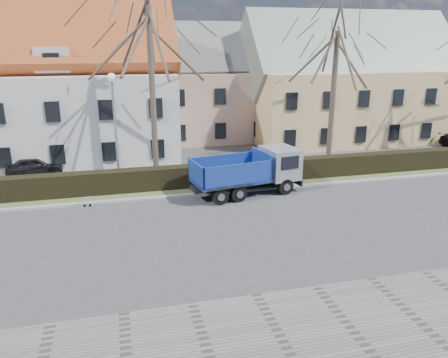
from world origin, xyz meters
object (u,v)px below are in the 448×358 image
object	(u,v)px
dump_truck	(243,173)
cart_frame	(83,202)
parked_car_a	(35,165)
streetlight	(116,132)

from	to	relation	value
dump_truck	cart_frame	size ratio (longest dim) A/B	9.66
cart_frame	parked_car_a	world-z (taller)	parked_car_a
dump_truck	cart_frame	xyz separation A→B (m)	(-8.75, 0.10, -0.99)
dump_truck	parked_car_a	bearing A→B (deg)	140.05
cart_frame	parked_car_a	xyz separation A→B (m)	(-3.40, 6.93, 0.30)
dump_truck	parked_car_a	xyz separation A→B (m)	(-12.14, 7.02, -0.69)
dump_truck	cart_frame	bearing A→B (deg)	169.46
streetlight	cart_frame	bearing A→B (deg)	-124.82
dump_truck	cart_frame	world-z (taller)	dump_truck
streetlight	parked_car_a	xyz separation A→B (m)	(-5.32, 4.15, -2.79)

